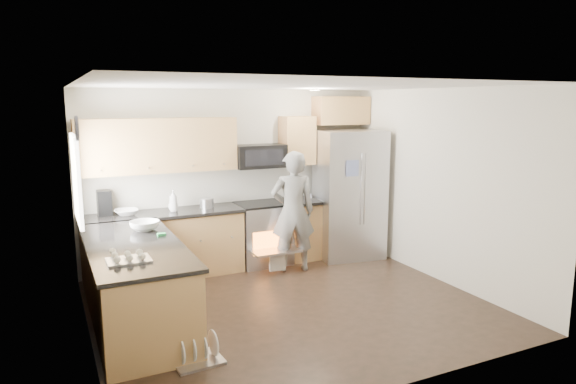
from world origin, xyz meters
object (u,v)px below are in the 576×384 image
refrigerator (349,194)px  dish_rack (198,354)px  stove_range (262,219)px  person (293,211)px

refrigerator → dish_rack: refrigerator is taller
dish_rack → refrigerator: bearing=36.4°
dish_rack → stove_range: bearing=55.7°
person → dish_rack: size_ratio=3.68×
stove_range → person: (0.27, -0.49, 0.19)m
stove_range → refrigerator: (1.37, -0.24, 0.32)m
stove_range → refrigerator: 1.43m
refrigerator → stove_range: bearing=178.2°
person → dish_rack: person is taller
person → dish_rack: (-2.00, -2.04, -0.80)m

